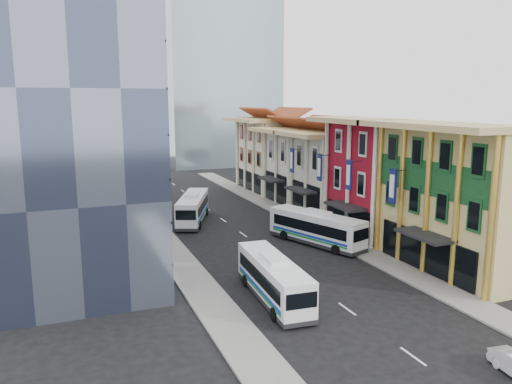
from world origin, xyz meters
name	(u,v)px	position (x,y,z in m)	size (l,w,h in m)	color
ground	(355,315)	(0.00, 0.00, 0.00)	(200.00, 200.00, 0.00)	black
sidewalk_right	(313,226)	(8.50, 22.00, 0.07)	(3.00, 90.00, 0.15)	slate
sidewalk_left	(165,242)	(-8.50, 22.00, 0.07)	(3.00, 90.00, 0.15)	slate
shophouse_tan	(467,199)	(14.00, 5.00, 6.00)	(8.00, 14.00, 12.00)	#CABB75
shophouse_red	(382,179)	(14.00, 17.00, 6.00)	(8.00, 10.00, 12.00)	maroon
shophouse_cream_near	(336,176)	(14.00, 26.50, 5.00)	(8.00, 9.00, 10.00)	silver
shophouse_cream_mid	(303,167)	(14.00, 35.50, 5.00)	(8.00, 9.00, 10.00)	silver
shophouse_cream_far	(274,156)	(14.00, 46.00, 5.50)	(8.00, 12.00, 11.00)	silver
office_tower	(66,91)	(-17.00, 19.00, 15.00)	(12.00, 26.00, 30.00)	#39425B
office_block_far	(75,157)	(-16.00, 42.00, 7.00)	(10.00, 18.00, 14.00)	gray
bus_left_near	(273,278)	(-4.11, 4.38, 1.66)	(2.43, 10.35, 3.32)	white
bus_left_far	(193,207)	(-3.59, 29.51, 1.75)	(2.56, 10.94, 3.51)	silver
bus_right	(316,227)	(5.50, 15.78, 1.75)	(2.56, 10.94, 3.51)	white
sedan_left	(273,291)	(-4.16, 4.36, 0.71)	(1.68, 4.15, 1.41)	white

